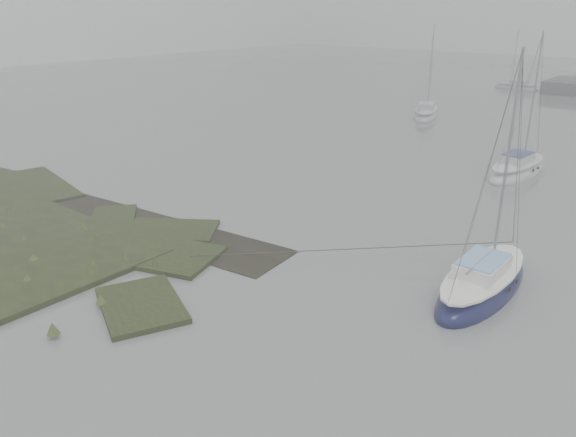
# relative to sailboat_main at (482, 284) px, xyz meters

# --- Properties ---
(ground) EXTENTS (160.00, 160.00, 0.00)m
(ground) POSITION_rel_sailboat_main_xyz_m (-8.93, 22.14, -0.28)
(ground) COLOR slate
(ground) RESTS_ON ground
(sailboat_main) EXTENTS (2.13, 6.37, 8.97)m
(sailboat_main) POSITION_rel_sailboat_main_xyz_m (0.00, 0.00, 0.00)
(sailboat_main) COLOR #10133A
(sailboat_main) RESTS_ON ground
(sailboat_white) EXTENTS (2.50, 6.38, 8.81)m
(sailboat_white) POSITION_rel_sailboat_main_xyz_m (-3.98, 15.69, -0.01)
(sailboat_white) COLOR silver
(sailboat_white) RESTS_ON ground
(sailboat_far_a) EXTENTS (4.00, 6.39, 8.57)m
(sailboat_far_a) POSITION_rel_sailboat_main_xyz_m (-16.52, 29.00, -0.01)
(sailboat_far_a) COLOR #B4BBBF
(sailboat_far_a) RESTS_ON ground
(sailboat_far_c) EXTENTS (5.40, 2.19, 7.44)m
(sailboat_far_c) POSITION_rel_sailboat_main_xyz_m (-16.16, 52.09, -0.05)
(sailboat_far_c) COLOR silver
(sailboat_far_c) RESTS_ON ground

